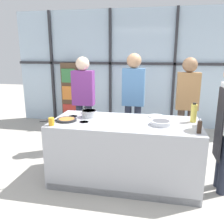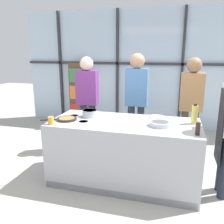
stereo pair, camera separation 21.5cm
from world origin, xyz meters
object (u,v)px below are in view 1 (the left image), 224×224
object	(u,v)px
spectator_far_left	(83,97)
saucepan	(89,113)
oil_bottle	(194,113)
juice_glass_near	(51,122)
spectator_center_left	(133,96)
spectator_center_right	(187,100)
frying_pan	(66,120)
white_plate	(156,116)
mixing_bowl	(161,123)
pepper_grinder	(199,127)

from	to	relation	value
spectator_far_left	saucepan	distance (m)	0.94
oil_bottle	juice_glass_near	size ratio (longest dim) A/B	2.61
spectator_center_left	juice_glass_near	bearing A→B (deg)	55.85
oil_bottle	juice_glass_near	xyz separation A→B (m)	(-1.83, -0.52, -0.07)
spectator_center_right	frying_pan	size ratio (longest dim) A/B	3.78
spectator_center_left	white_plate	xyz separation A→B (m)	(0.41, -0.65, -0.17)
spectator_center_left	spectator_far_left	bearing A→B (deg)	0.00
spectator_center_left	mixing_bowl	xyz separation A→B (m)	(0.48, -1.05, -0.14)
spectator_center_right	mixing_bowl	xyz separation A→B (m)	(-0.43, -1.05, -0.10)
juice_glass_near	oil_bottle	bearing A→B (deg)	15.82
saucepan	pepper_grinder	bearing A→B (deg)	-16.13
spectator_far_left	frying_pan	bearing A→B (deg)	95.39
spectator_far_left	spectator_center_right	bearing A→B (deg)	-180.00
mixing_bowl	juice_glass_near	bearing A→B (deg)	-167.92
spectator_center_right	saucepan	size ratio (longest dim) A/B	4.73
saucepan	juice_glass_near	world-z (taller)	juice_glass_near
spectator_center_right	juice_glass_near	bearing A→B (deg)	36.41
white_plate	spectator_center_left	bearing A→B (deg)	122.43
oil_bottle	saucepan	bearing A→B (deg)	-178.75
oil_bottle	juice_glass_near	world-z (taller)	oil_bottle
spectator_center_left	mixing_bowl	distance (m)	1.16
pepper_grinder	oil_bottle	bearing A→B (deg)	91.25
mixing_bowl	frying_pan	bearing A→B (deg)	-176.91
spectator_center_left	mixing_bowl	bearing A→B (deg)	114.68
saucepan	white_plate	bearing A→B (deg)	12.37
juice_glass_near	spectator_center_right	bearing A→B (deg)	36.41
saucepan	pepper_grinder	size ratio (longest dim) A/B	2.06
spectator_center_left	white_plate	size ratio (longest dim) A/B	7.63
white_plate	pepper_grinder	size ratio (longest dim) A/B	1.32
spectator_center_left	mixing_bowl	world-z (taller)	spectator_center_left
frying_pan	juice_glass_near	size ratio (longest dim) A/B	4.44
spectator_center_left	spectator_center_right	distance (m)	0.91
spectator_center_left	white_plate	distance (m)	0.79
white_plate	spectator_far_left	bearing A→B (deg)	153.88
spectator_center_left	juice_glass_near	distance (m)	1.63
spectator_center_right	pepper_grinder	size ratio (longest dim) A/B	9.74
spectator_far_left	juice_glass_near	xyz separation A→B (m)	(-0.00, -1.35, -0.07)
spectator_far_left	white_plate	world-z (taller)	spectator_far_left
spectator_far_left	spectator_center_left	distance (m)	0.91
frying_pan	oil_bottle	size ratio (longest dim) A/B	1.70
saucepan	mixing_bowl	distance (m)	1.05
spectator_center_right	oil_bottle	bearing A→B (deg)	90.10
spectator_center_left	white_plate	bearing A→B (deg)	122.43
spectator_center_right	juice_glass_near	xyz separation A→B (m)	(-1.83, -1.35, -0.08)
spectator_center_left	oil_bottle	size ratio (longest dim) A/B	6.67
mixing_bowl	pepper_grinder	bearing A→B (deg)	-28.41
frying_pan	pepper_grinder	bearing A→B (deg)	-5.59
oil_bottle	white_plate	bearing A→B (deg)	160.30
frying_pan	white_plate	world-z (taller)	frying_pan
spectator_center_left	spectator_center_right	xyz separation A→B (m)	(0.91, 0.00, -0.04)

